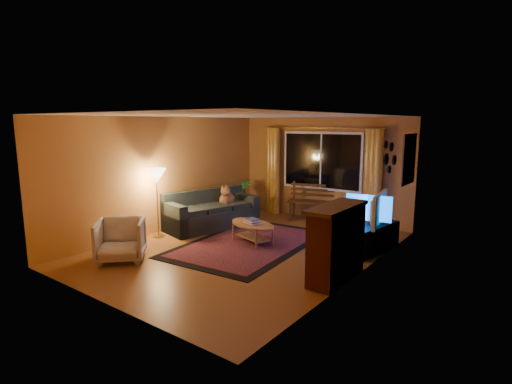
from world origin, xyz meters
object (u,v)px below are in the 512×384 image
Objects in this scene: bench at (320,212)px; coffee_table at (253,233)px; floor_lamp at (157,203)px; armchair at (121,238)px; sofa at (212,210)px; tv_console at (372,238)px.

bench reaches higher than coffee_table.
floor_lamp is (-2.06, -3.26, 0.49)m from bench.
bench is 1.38× the size of coffee_table.
bench is 1.92× the size of armchair.
bench is 2.43m from coffee_table.
bench is 2.65m from sofa.
armchair reaches higher than coffee_table.
coffee_table is at bearing 24.43° from floor_lamp.
tv_console is (3.33, 3.08, -0.14)m from armchair.
floor_lamp is at bearing 69.16° from armchair.
coffee_table is 0.90× the size of tv_console.
armchair is at bearing -65.06° from floor_lamp.
sofa is (-1.67, -2.05, 0.19)m from bench.
sofa is 2.56m from armchair.
tv_console is at bearing 23.23° from coffee_table.
bench is 3.89m from floor_lamp.
sofa is 2.62× the size of armchair.
floor_lamp is 1.16× the size of tv_console.
sofa is at bearing 71.94° from floor_lamp.
floor_lamp is 2.09m from coffee_table.
floor_lamp is at bearing -155.57° from coffee_table.
sofa is at bearing -147.17° from bench.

